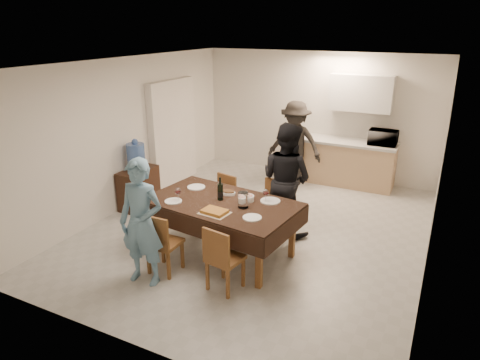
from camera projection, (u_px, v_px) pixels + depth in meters
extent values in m
cube|color=#B1B1AC|center=(258.00, 228.00, 6.91)|extent=(5.00, 6.00, 0.02)
cube|color=white|center=(261.00, 62.00, 6.01)|extent=(5.00, 6.00, 0.02)
cube|color=silver|center=(317.00, 115.00, 8.99)|extent=(5.00, 0.02, 2.60)
cube|color=silver|center=(128.00, 233.00, 3.94)|extent=(5.00, 0.02, 2.60)
cube|color=silver|center=(129.00, 133.00, 7.50)|extent=(0.02, 6.00, 2.60)
cube|color=silver|center=(440.00, 176.00, 5.42)|extent=(0.02, 6.00, 2.60)
cube|color=white|center=(173.00, 133.00, 8.56)|extent=(0.15, 1.40, 2.10)
cube|color=tan|center=(338.00, 163.00, 8.77)|extent=(2.20, 0.60, 0.86)
cube|color=#B0B1AB|center=(340.00, 141.00, 8.61)|extent=(2.24, 0.64, 0.05)
cube|color=silver|center=(361.00, 93.00, 8.27)|extent=(1.20, 0.34, 0.70)
cube|color=black|center=(222.00, 203.00, 5.91)|extent=(2.19, 1.44, 0.04)
cube|color=brown|center=(222.00, 229.00, 6.05)|extent=(0.07, 0.07, 0.76)
cube|color=brown|center=(165.00, 243.00, 5.59)|extent=(0.39, 0.39, 0.05)
cube|color=brown|center=(155.00, 232.00, 5.36)|extent=(0.39, 0.04, 0.42)
cube|color=brown|center=(225.00, 258.00, 5.22)|extent=(0.45, 0.45, 0.05)
cube|color=brown|center=(218.00, 248.00, 4.99)|extent=(0.39, 0.10, 0.42)
cube|color=brown|center=(220.00, 203.00, 6.86)|extent=(0.46, 0.46, 0.05)
cube|color=brown|center=(214.00, 193.00, 6.63)|extent=(0.38, 0.12, 0.41)
cube|color=brown|center=(272.00, 212.00, 6.47)|extent=(0.42, 0.42, 0.05)
cube|color=brown|center=(268.00, 201.00, 6.24)|extent=(0.41, 0.05, 0.44)
cube|color=#331B11|center=(139.00, 188.00, 7.62)|extent=(0.38, 0.76, 0.71)
cylinder|color=#466DB7|center=(136.00, 157.00, 7.42)|extent=(0.31, 0.31, 0.47)
cylinder|color=white|center=(243.00, 200.00, 5.68)|extent=(0.14, 0.14, 0.21)
cube|color=#AB7932|center=(215.00, 212.00, 5.53)|extent=(0.40, 0.32, 0.05)
cylinder|color=white|center=(247.00, 198.00, 5.92)|extent=(0.20, 0.20, 0.08)
cylinder|color=white|center=(228.00, 193.00, 6.15)|extent=(0.20, 0.20, 0.04)
cylinder|color=white|center=(173.00, 201.00, 5.90)|extent=(0.24, 0.24, 0.01)
cylinder|color=white|center=(252.00, 218.00, 5.40)|extent=(0.24, 0.24, 0.01)
cylinder|color=white|center=(196.00, 187.00, 6.40)|extent=(0.27, 0.27, 0.02)
cylinder|color=white|center=(270.00, 201.00, 5.90)|extent=(0.28, 0.28, 0.02)
imported|color=silver|center=(383.00, 138.00, 8.21)|extent=(0.53, 0.36, 0.29)
imported|color=#608CAA|center=(142.00, 223.00, 5.24)|extent=(0.63, 0.45, 1.63)
imported|color=black|center=(286.00, 179.00, 6.53)|extent=(1.01, 0.88, 1.76)
imported|color=black|center=(295.00, 143.00, 8.58)|extent=(1.10, 0.63, 1.70)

